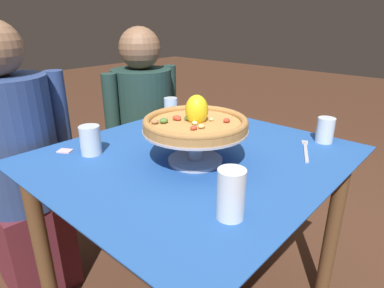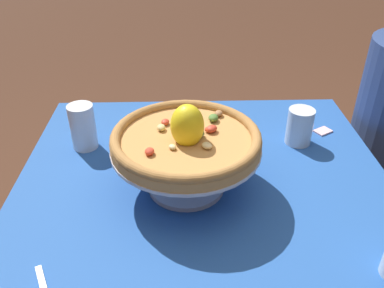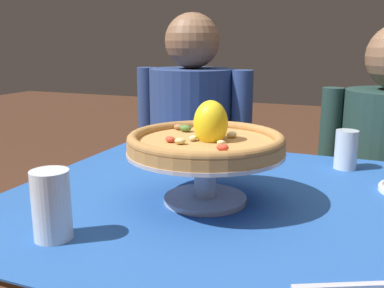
{
  "view_description": "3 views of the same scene",
  "coord_description": "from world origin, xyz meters",
  "px_view_note": "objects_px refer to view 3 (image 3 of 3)",
  "views": [
    {
      "loc": [
        -0.82,
        -0.72,
        1.23
      ],
      "look_at": [
        -0.08,
        -0.06,
        0.84
      ],
      "focal_mm": 30.61,
      "sensor_mm": 36.0,
      "label": 1
    },
    {
      "loc": [
        0.74,
        -0.06,
        1.39
      ],
      "look_at": [
        -0.09,
        -0.03,
        0.86
      ],
      "focal_mm": 37.7,
      "sensor_mm": 36.0,
      "label": 2
    },
    {
      "loc": [
        0.28,
        -0.93,
        1.11
      ],
      "look_at": [
        -0.1,
        0.0,
        0.88
      ],
      "focal_mm": 40.69,
      "sensor_mm": 36.0,
      "label": 3
    }
  ],
  "objects_px": {
    "pizza": "(206,140)",
    "water_glass_back_left": "(182,144)",
    "water_glass_back_right": "(346,152)",
    "pizza_stand": "(205,168)",
    "dinner_fork": "(371,285)",
    "sugar_packet": "(178,149)",
    "water_glass_front_left": "(52,210)",
    "diner_left": "(192,170)"
  },
  "relations": [
    {
      "from": "pizza",
      "to": "diner_left",
      "type": "distance_m",
      "value": 0.85
    },
    {
      "from": "diner_left",
      "to": "water_glass_back_right",
      "type": "bearing_deg",
      "value": -28.21
    },
    {
      "from": "pizza_stand",
      "to": "water_glass_back_right",
      "type": "bearing_deg",
      "value": 54.96
    },
    {
      "from": "dinner_fork",
      "to": "water_glass_back_right",
      "type": "bearing_deg",
      "value": 96.43
    },
    {
      "from": "water_glass_front_left",
      "to": "sugar_packet",
      "type": "height_order",
      "value": "water_glass_front_left"
    },
    {
      "from": "water_glass_back_right",
      "to": "dinner_fork",
      "type": "xyz_separation_m",
      "value": [
        0.07,
        -0.64,
        -0.05
      ]
    },
    {
      "from": "water_glass_back_right",
      "to": "sugar_packet",
      "type": "bearing_deg",
      "value": 177.67
    },
    {
      "from": "pizza",
      "to": "water_glass_back_left",
      "type": "height_order",
      "value": "pizza"
    },
    {
      "from": "water_glass_back_right",
      "to": "dinner_fork",
      "type": "distance_m",
      "value": 0.65
    },
    {
      "from": "pizza",
      "to": "diner_left",
      "type": "relative_size",
      "value": 0.29
    },
    {
      "from": "water_glass_back_right",
      "to": "pizza",
      "type": "bearing_deg",
      "value": -125.02
    },
    {
      "from": "pizza_stand",
      "to": "dinner_fork",
      "type": "bearing_deg",
      "value": -34.49
    },
    {
      "from": "pizza_stand",
      "to": "sugar_packet",
      "type": "height_order",
      "value": "pizza_stand"
    },
    {
      "from": "pizza_stand",
      "to": "water_glass_front_left",
      "type": "bearing_deg",
      "value": -124.2
    },
    {
      "from": "water_glass_back_left",
      "to": "water_glass_front_left",
      "type": "height_order",
      "value": "water_glass_front_left"
    },
    {
      "from": "pizza",
      "to": "water_glass_back_left",
      "type": "xyz_separation_m",
      "value": [
        -0.2,
        0.33,
        -0.1
      ]
    },
    {
      "from": "dinner_fork",
      "to": "sugar_packet",
      "type": "distance_m",
      "value": 0.9
    },
    {
      "from": "water_glass_back_left",
      "to": "water_glass_back_right",
      "type": "xyz_separation_m",
      "value": [
        0.48,
        0.07,
        0.0
      ]
    },
    {
      "from": "dinner_fork",
      "to": "water_glass_back_left",
      "type": "bearing_deg",
      "value": 134.04
    },
    {
      "from": "water_glass_back_left",
      "to": "water_glass_back_right",
      "type": "height_order",
      "value": "water_glass_back_right"
    },
    {
      "from": "pizza_stand",
      "to": "sugar_packet",
      "type": "xyz_separation_m",
      "value": [
        -0.25,
        0.42,
        -0.08
      ]
    },
    {
      "from": "water_glass_back_right",
      "to": "sugar_packet",
      "type": "xyz_separation_m",
      "value": [
        -0.54,
        0.02,
        -0.05
      ]
    },
    {
      "from": "water_glass_back_left",
      "to": "dinner_fork",
      "type": "height_order",
      "value": "water_glass_back_left"
    },
    {
      "from": "pizza",
      "to": "water_glass_back_right",
      "type": "height_order",
      "value": "pizza"
    },
    {
      "from": "water_glass_back_left",
      "to": "water_glass_back_right",
      "type": "bearing_deg",
      "value": 8.44
    },
    {
      "from": "water_glass_back_left",
      "to": "diner_left",
      "type": "distance_m",
      "value": 0.46
    },
    {
      "from": "pizza_stand",
      "to": "pizza",
      "type": "xyz_separation_m",
      "value": [
        0.0,
        0.0,
        0.06
      ]
    },
    {
      "from": "sugar_packet",
      "to": "diner_left",
      "type": "distance_m",
      "value": 0.35
    },
    {
      "from": "pizza_stand",
      "to": "water_glass_back_right",
      "type": "relative_size",
      "value": 3.16
    },
    {
      "from": "water_glass_back_left",
      "to": "dinner_fork",
      "type": "bearing_deg",
      "value": -45.96
    },
    {
      "from": "pizza",
      "to": "water_glass_back_left",
      "type": "relative_size",
      "value": 3.29
    },
    {
      "from": "sugar_packet",
      "to": "water_glass_front_left",
      "type": "bearing_deg",
      "value": -85.08
    },
    {
      "from": "pizza",
      "to": "water_glass_back_right",
      "type": "bearing_deg",
      "value": 54.98
    },
    {
      "from": "dinner_fork",
      "to": "diner_left",
      "type": "height_order",
      "value": "diner_left"
    },
    {
      "from": "sugar_packet",
      "to": "pizza_stand",
      "type": "bearing_deg",
      "value": -58.85
    },
    {
      "from": "water_glass_back_left",
      "to": "water_glass_front_left",
      "type": "xyz_separation_m",
      "value": [
        0.01,
        -0.61,
        0.01
      ]
    },
    {
      "from": "water_glass_back_left",
      "to": "water_glass_back_right",
      "type": "relative_size",
      "value": 0.95
    },
    {
      "from": "sugar_packet",
      "to": "pizza",
      "type": "bearing_deg",
      "value": -58.75
    },
    {
      "from": "pizza",
      "to": "sugar_packet",
      "type": "height_order",
      "value": "pizza"
    },
    {
      "from": "pizza_stand",
      "to": "water_glass_back_right",
      "type": "distance_m",
      "value": 0.49
    },
    {
      "from": "water_glass_back_left",
      "to": "water_glass_front_left",
      "type": "distance_m",
      "value": 0.61
    },
    {
      "from": "water_glass_back_right",
      "to": "water_glass_front_left",
      "type": "relative_size",
      "value": 0.85
    }
  ]
}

